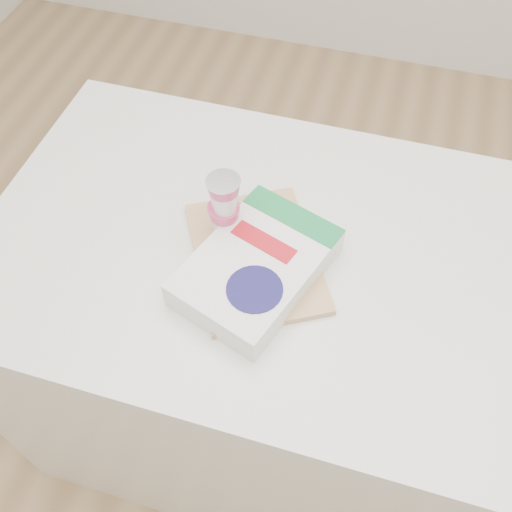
% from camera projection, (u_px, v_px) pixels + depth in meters
% --- Properties ---
extents(room, '(4.00, 4.00, 4.00)m').
position_uv_depth(room, '(267.00, 27.00, 0.76)').
color(room, tan).
rests_on(room, ground).
extents(table, '(1.16, 0.77, 0.87)m').
position_uv_depth(table, '(262.00, 344.00, 1.50)').
color(table, silver).
rests_on(table, ground).
extents(cutting_board, '(0.36, 0.39, 0.02)m').
position_uv_depth(cutting_board, '(256.00, 257.00, 1.12)').
color(cutting_board, tan).
rests_on(cutting_board, table).
extents(bananas, '(0.14, 0.21, 0.06)m').
position_uv_depth(bananas, '(248.00, 259.00, 1.08)').
color(bananas, '#382816').
rests_on(bananas, cutting_board).
extents(yogurt_stack, '(0.07, 0.07, 0.15)m').
position_uv_depth(yogurt_stack, '(224.00, 206.00, 1.08)').
color(yogurt_stack, white).
rests_on(yogurt_stack, cutting_board).
extents(cereal_box, '(0.29, 0.35, 0.07)m').
position_uv_depth(cereal_box, '(257.00, 267.00, 1.08)').
color(cereal_box, white).
rests_on(cereal_box, table).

